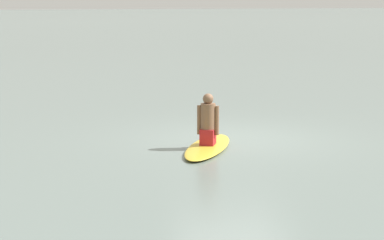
{
  "coord_description": "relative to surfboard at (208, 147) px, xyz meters",
  "views": [
    {
      "loc": [
        -5.68,
        -13.8,
        3.04
      ],
      "look_at": [
        -1.28,
        -0.85,
        0.64
      ],
      "focal_mm": 64.52,
      "sensor_mm": 36.0,
      "label": 1
    }
  ],
  "objects": [
    {
      "name": "ground_plane",
      "position": [
        0.91,
        0.77,
        -0.05
      ],
      "size": [
        400.0,
        400.0,
        0.0
      ],
      "primitive_type": "plane",
      "color": "slate"
    },
    {
      "name": "surfboard",
      "position": [
        0.0,
        0.0,
        0.0
      ],
      "size": [
        2.06,
        2.67,
        0.1
      ],
      "primitive_type": "ellipsoid",
      "rotation": [
        0.0,
        0.0,
        1.01
      ],
      "color": "gold",
      "rests_on": "ground"
    },
    {
      "name": "person_paddler",
      "position": [
        -0.0,
        0.0,
        0.53
      ],
      "size": [
        0.43,
        0.45,
        1.06
      ],
      "rotation": [
        0.0,
        0.0,
        1.01
      ],
      "color": "#A51E23",
      "rests_on": "surfboard"
    }
  ]
}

